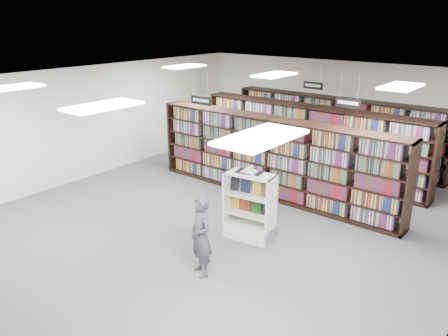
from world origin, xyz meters
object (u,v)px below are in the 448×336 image
Objects in this scene: endcap_display at (250,216)px; open_book at (249,171)px; shopper at (201,236)px; bookshelf_row_near at (271,158)px.

open_book is at bearing 157.90° from endcap_display.
endcap_display is 2.46× the size of open_book.
endcap_display is 0.94× the size of shopper.
endcap_display is at bearing -67.43° from bookshelf_row_near.
open_book is 0.38× the size of shopper.
open_book is at bearing 119.77° from shopper.
endcap_display is at bearing 117.57° from shopper.
shopper is (0.13, -1.72, 0.29)m from endcap_display.
bookshelf_row_near is 11.81× the size of open_book.
open_book is 1.89m from shopper.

